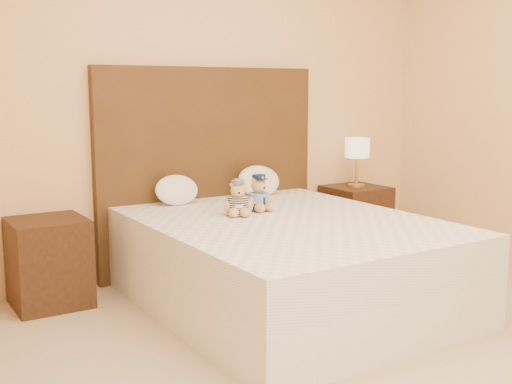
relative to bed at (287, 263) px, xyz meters
The scene contains 10 objects.
ground 1.23m from the bed, 90.00° to the right, with size 4.00×4.50×0.00m, color tan.
bed is the anchor object (origin of this frame).
headboard 1.12m from the bed, 90.00° to the left, with size 1.75×0.08×1.50m, color #462E15.
nightstand_left 1.48m from the bed, 147.38° to the left, with size 0.45×0.45×0.55m, color #392312.
nightstand_right 1.48m from the bed, 32.62° to the left, with size 0.45×0.45×0.55m, color #392312.
lamp 1.59m from the bed, 32.62° to the left, with size 0.20×0.20×0.40m.
teddy_police 0.52m from the bed, 88.42° to the left, with size 0.20×0.19×0.24m, color #BA7E48, non-canonical shape.
teddy_prisoner 0.51m from the bed, 125.29° to the left, with size 0.20×0.19×0.22m, color #BA7E48, non-canonical shape.
pillow_left 0.98m from the bed, 113.03° to the left, with size 0.32×0.21×0.22m, color white.
pillow_right 0.98m from the bed, 68.89° to the left, with size 0.35×0.23×0.25m, color white.
Camera 1 is at (-2.21, -1.97, 1.35)m, focal length 45.00 mm.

